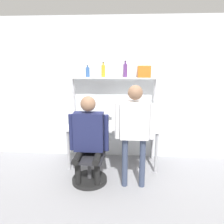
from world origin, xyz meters
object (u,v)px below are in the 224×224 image
(bottle_purple, at_px, (125,70))
(bottle_amber, at_px, (103,71))
(laptop, at_px, (92,123))
(storage_box, at_px, (144,72))
(cell_phone, at_px, (106,127))
(bottle_blue, at_px, (88,72))
(person_seated, at_px, (88,133))
(monitor, at_px, (99,108))
(person_standing, at_px, (134,124))
(office_chair, at_px, (90,165))

(bottle_purple, height_order, bottle_amber, bottle_purple)
(laptop, relative_size, storage_box, 1.26)
(laptop, height_order, storage_box, storage_box)
(cell_phone, relative_size, bottle_purple, 0.51)
(laptop, relative_size, bottle_blue, 1.31)
(person_seated, xyz_separation_m, bottle_blue, (-0.15, 0.90, 0.88))
(laptop, bearing_deg, monitor, 73.10)
(laptop, relative_size, person_seated, 0.21)
(person_standing, xyz_separation_m, bottle_purple, (-0.15, 0.98, 0.73))
(office_chair, bearing_deg, storage_box, 44.29)
(person_seated, xyz_separation_m, bottle_amber, (0.14, 0.90, 0.90))
(person_seated, height_order, bottle_purple, bottle_purple)
(monitor, relative_size, person_standing, 0.33)
(laptop, xyz_separation_m, cell_phone, (0.26, -0.04, -0.05))
(person_seated, height_order, person_standing, person_standing)
(office_chair, height_order, bottle_amber, bottle_amber)
(laptop, distance_m, storage_box, 1.32)
(bottle_amber, xyz_separation_m, bottle_blue, (-0.29, 0.00, -0.02))
(person_seated, relative_size, bottle_purple, 4.70)
(office_chair, distance_m, person_seated, 0.55)
(office_chair, bearing_deg, person_seated, -92.52)
(person_seated, height_order, bottle_amber, bottle_amber)
(laptop, relative_size, cell_phone, 1.91)
(laptop, height_order, person_seated, person_seated)
(laptop, distance_m, office_chair, 0.75)
(bottle_amber, bearing_deg, monitor, -153.02)
(bottle_blue, bearing_deg, bottle_purple, 0.00)
(cell_phone, height_order, person_standing, person_standing)
(bottle_amber, relative_size, storage_box, 1.19)
(cell_phone, distance_m, person_standing, 0.79)
(office_chair, bearing_deg, laptop, 94.10)
(cell_phone, bearing_deg, person_seated, -113.81)
(monitor, relative_size, cell_phone, 3.47)
(monitor, xyz_separation_m, person_standing, (0.64, -0.94, -0.02))
(person_standing, xyz_separation_m, bottle_blue, (-0.85, 0.98, 0.70))
(bottle_amber, bearing_deg, office_chair, -99.07)
(laptop, height_order, bottle_purple, bottle_purple)
(office_chair, height_order, storage_box, storage_box)
(bottle_amber, bearing_deg, laptop, -116.40)
(person_seated, relative_size, bottle_blue, 6.37)
(office_chair, xyz_separation_m, storage_box, (0.88, 0.86, 1.44))
(bottle_blue, bearing_deg, monitor, -10.89)
(bottle_blue, bearing_deg, cell_phone, -45.47)
(person_standing, height_order, bottle_amber, bottle_amber)
(bottle_blue, distance_m, storage_box, 1.03)
(monitor, height_order, person_standing, person_standing)
(laptop, height_order, person_standing, person_standing)
(office_chair, height_order, bottle_purple, bottle_purple)
(storage_box, bearing_deg, monitor, -177.18)
(storage_box, bearing_deg, bottle_blue, 180.00)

